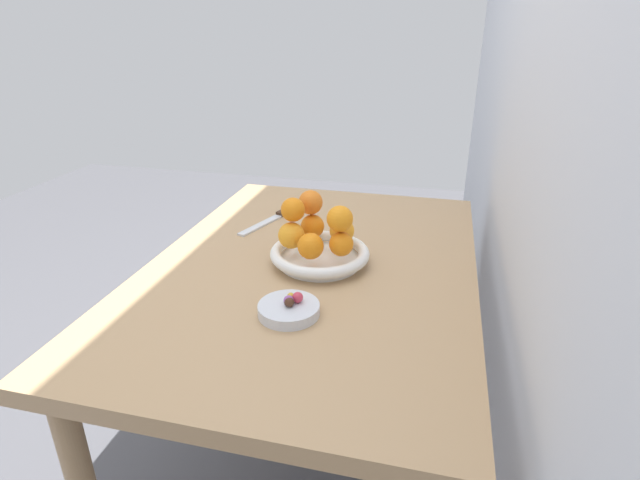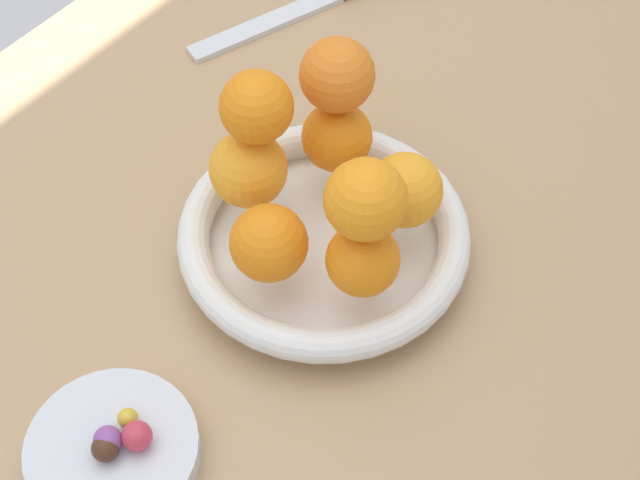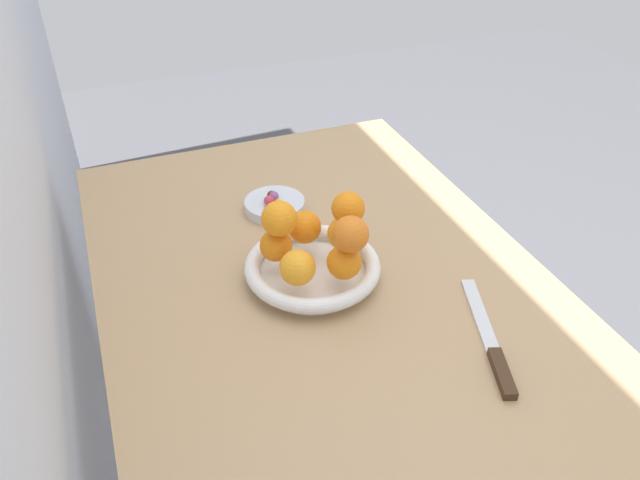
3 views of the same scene
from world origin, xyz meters
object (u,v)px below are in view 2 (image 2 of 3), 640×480
object	(u,v)px
dining_table	(308,303)
orange_1	(337,137)
candy_ball_0	(128,418)
candy_dish	(113,452)
fruit_bowl	(324,238)
candy_ball_3	(105,448)
orange_6	(252,110)
orange_3	(269,243)
candy_ball_1	(108,440)
orange_5	(366,200)
orange_0	(405,190)
candy_ball_4	(105,444)
orange_4	(363,260)
orange_2	(248,169)
candy_ball_2	(137,436)
orange_7	(337,75)

from	to	relation	value
dining_table	orange_1	world-z (taller)	orange_1
candy_ball_0	candy_dish	bearing A→B (deg)	4.56
fruit_bowl	candy_ball_3	size ratio (longest dim) A/B	12.19
orange_6	candy_ball_3	distance (m)	0.26
fruit_bowl	orange_3	size ratio (longest dim) A/B	3.96
dining_table	candy_ball_1	xyz separation A→B (m)	(0.23, 0.01, 0.12)
orange_3	candy_ball_1	world-z (taller)	orange_3
candy_dish	orange_5	bearing A→B (deg)	165.46
orange_0	candy_ball_4	bearing A→B (deg)	-9.58
orange_4	candy_ball_4	distance (m)	0.22
orange_2	dining_table	bearing A→B (deg)	104.94
orange_5	candy_ball_1	world-z (taller)	orange_5
fruit_bowl	candy_ball_4	xyz separation A→B (m)	(0.24, -0.00, 0.01)
orange_3	orange_2	bearing A→B (deg)	-127.53
orange_5	candy_ball_4	distance (m)	0.25
candy_dish	candy_ball_1	distance (m)	0.02
dining_table	candy_ball_1	world-z (taller)	candy_ball_1
orange_2	orange_4	world-z (taller)	orange_2
orange_3	orange_4	size ratio (longest dim) A/B	1.07
orange_0	orange_5	distance (m)	0.09
candy_dish	candy_ball_2	bearing A→B (deg)	132.00
dining_table	orange_0	bearing A→B (deg)	127.44
orange_6	orange_1	bearing A→B (deg)	154.35
dining_table	candy_ball_0	distance (m)	0.24
candy_dish	orange_6	bearing A→B (deg)	-165.63
dining_table	candy_ball_4	world-z (taller)	candy_ball_4
fruit_bowl	orange_0	distance (m)	0.08
orange_1	candy_ball_0	xyz separation A→B (m)	(0.27, 0.03, -0.04)
orange_7	candy_ball_1	world-z (taller)	orange_7
orange_5	candy_ball_4	size ratio (longest dim) A/B	3.67
dining_table	orange_0	size ratio (longest dim) A/B	18.51
orange_4	orange_7	world-z (taller)	orange_7
candy_ball_0	candy_ball_1	world-z (taller)	candy_ball_1
orange_4	orange_7	distance (m)	0.15
orange_7	orange_6	bearing A→B (deg)	-18.84
orange_2	orange_3	bearing A→B (deg)	52.47
orange_0	candy_ball_2	size ratio (longest dim) A/B	2.74
fruit_bowl	candy_ball_4	distance (m)	0.24
orange_4	orange_3	bearing A→B (deg)	-63.26
orange_2	candy_ball_0	bearing A→B (deg)	16.27
dining_table	candy_ball_0	world-z (taller)	candy_ball_0
orange_2	candy_ball_3	bearing A→B (deg)	15.66
orange_5	orange_7	world-z (taller)	orange_7
dining_table	candy_dish	bearing A→B (deg)	3.13
dining_table	orange_1	bearing A→B (deg)	-165.80
fruit_bowl	candy_dish	world-z (taller)	fruit_bowl
orange_7	orange_0	bearing A→B (deg)	76.42
orange_6	candy_ball_4	distance (m)	0.26
orange_4	candy_ball_0	distance (m)	0.20
orange_5	orange_1	bearing A→B (deg)	-132.87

